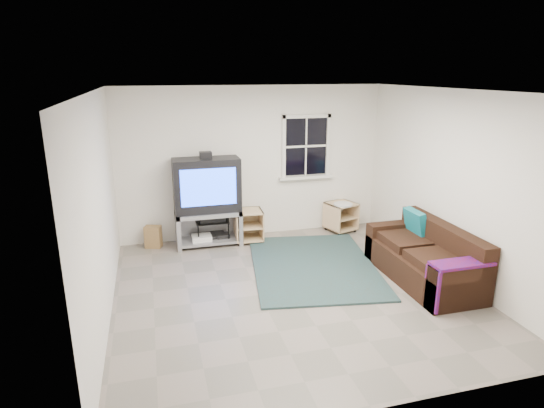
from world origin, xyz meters
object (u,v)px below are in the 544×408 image
object	(u,v)px
side_table_right	(340,214)
sofa	(425,259)
av_rack	(212,216)
side_table_left	(248,224)
tv_unit	(207,195)

from	to	relation	value
side_table_right	sofa	size ratio (longest dim) A/B	0.32
av_rack	side_table_left	world-z (taller)	av_rack
tv_unit	sofa	distance (m)	3.53
side_table_right	tv_unit	bearing A→B (deg)	-178.71
side_table_left	sofa	distance (m)	2.97
av_rack	tv_unit	bearing A→B (deg)	-133.71
side_table_left	side_table_right	xyz separation A→B (m)	(1.73, 0.06, 0.01)
tv_unit	av_rack	bearing A→B (deg)	46.29
tv_unit	sofa	world-z (taller)	tv_unit
tv_unit	sofa	xyz separation A→B (m)	(2.74, -2.15, -0.56)
side_table_left	av_rack	bearing A→B (deg)	172.66
tv_unit	sofa	size ratio (longest dim) A/B	0.84
sofa	tv_unit	bearing A→B (deg)	141.86
av_rack	sofa	bearing A→B (deg)	-39.78
side_table_left	sofa	world-z (taller)	sofa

